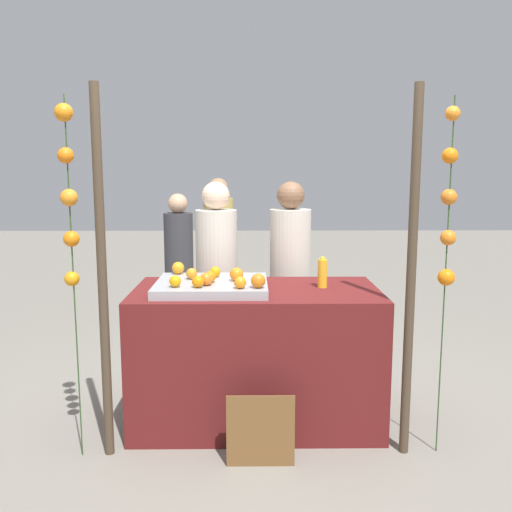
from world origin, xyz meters
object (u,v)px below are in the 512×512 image
Objects in this scene: orange_1 at (237,274)px; vendor_right at (290,290)px; orange_0 at (192,274)px; chalkboard_sign at (261,431)px; juice_bottle at (322,273)px; vendor_left at (217,291)px; stall_counter at (256,355)px.

vendor_right is at bearing 61.96° from orange_1.
chalkboard_sign is at bearing -55.17° from orange_0.
vendor_right is at bearing 103.60° from juice_bottle.
orange_1 is 0.06× the size of vendor_left.
vendor_right reaches higher than stall_counter.
stall_counter is 0.85m from vendor_right.
vendor_left reaches higher than chalkboard_sign.
juice_bottle reaches higher than orange_1.
orange_0 is at bearing 124.83° from chalkboard_sign.
stall_counter is at bearing 12.48° from orange_1.
vendor_right is (0.41, 0.77, -0.27)m from orange_1.
chalkboard_sign is (0.15, -0.59, -0.82)m from orange_1.
orange_0 is at bearing 175.01° from stall_counter.
vendor_left is at bearing 139.35° from juice_bottle.
orange_0 is at bearing -135.43° from vendor_right.
juice_bottle is at bearing 7.11° from orange_1.
vendor_left is at bearing 113.92° from stall_counter.
orange_0 is at bearing 167.58° from orange_1.
chalkboard_sign is at bearing -123.24° from juice_bottle.
juice_bottle is at bearing 5.51° from stall_counter.
vendor_right is (-0.17, 0.70, -0.27)m from juice_bottle.
juice_bottle is at bearing 56.76° from chalkboard_sign.
orange_1 is (0.30, -0.07, 0.01)m from orange_0.
orange_1 is at bearing -172.89° from juice_bottle.
chalkboard_sign is 0.27× the size of vendor_left.
orange_1 reaches higher than orange_0.
vendor_left is 0.59m from vendor_right.
vendor_left reaches higher than orange_0.
orange_1 is 0.58m from juice_bottle.
stall_counter is at bearing 91.70° from chalkboard_sign.
vendor_left is (-0.33, 1.31, 0.55)m from chalkboard_sign.
vendor_left is (-0.31, 0.69, 0.29)m from stall_counter.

